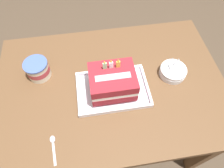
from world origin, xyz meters
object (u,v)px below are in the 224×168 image
birthday_cake (113,82)px  serving_spoon_near_tray (53,143)px  foil_tray (113,90)px  bowl_stack (173,72)px  ice_cream_tub (38,69)px

birthday_cake → serving_spoon_near_tray: birthday_cake is taller
foil_tray → serving_spoon_near_tray: foil_tray is taller
birthday_cake → bowl_stack: size_ratio=1.55×
foil_tray → bowl_stack: bearing=9.1°
foil_tray → serving_spoon_near_tray: bearing=-143.3°
birthday_cake → ice_cream_tub: (-0.36, 0.15, -0.03)m
bowl_stack → foil_tray: bearing=-170.9°
bowl_stack → serving_spoon_near_tray: bearing=-156.3°
serving_spoon_near_tray → foil_tray: bearing=36.7°
bowl_stack → ice_cream_tub: same height
ice_cream_tub → serving_spoon_near_tray: size_ratio=0.93×
bowl_stack → serving_spoon_near_tray: bowl_stack is taller
birthday_cake → bowl_stack: 0.33m
birthday_cake → bowl_stack: bearing=9.0°
foil_tray → serving_spoon_near_tray: 0.36m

